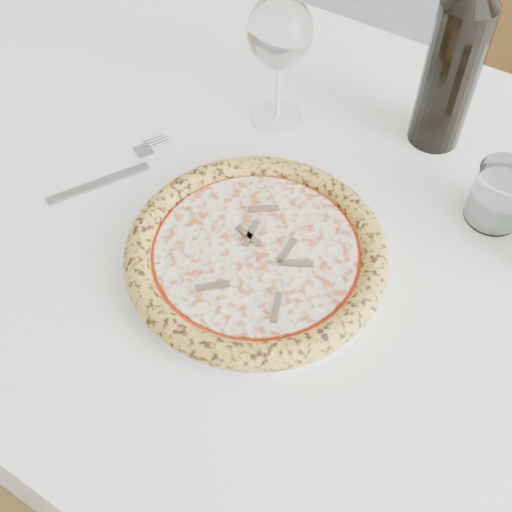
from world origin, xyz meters
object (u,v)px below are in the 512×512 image
Objects in this scene: plate at (256,262)px; pizza at (256,253)px; dining_table at (301,258)px; wine_bottle at (454,62)px; wine_glass at (280,34)px; tumbler at (498,198)px; chair_far at (487,82)px.

pizza is at bearing -163.78° from plate.
wine_bottle is at bearing 78.80° from dining_table.
wine_glass is (-0.15, 0.14, 0.23)m from dining_table.
wine_glass reaches higher than tumbler.
dining_table is 19.98× the size of tumbler.
wine_bottle is (0.05, 0.25, 0.21)m from dining_table.
plate is 0.37m from wine_bottle.
plate is 3.84× the size of tumbler.
tumbler is at bearing 40.86° from dining_table.
wine_bottle reaches higher than pizza.
tumbler is (0.19, 0.26, 0.03)m from plate.
pizza is (0.04, -0.83, 0.25)m from chair_far.
plate is 0.31m from wine_glass.
pizza is 1.05× the size of wine_bottle.
wine_glass is at bearing 138.56° from dining_table.
tumbler reaches higher than dining_table.
chair_far is 2.98× the size of plate.
pizza is at bearing -125.52° from tumbler.
wine_glass is (-0.15, 0.24, 0.13)m from plate.
chair_far is 0.86m from plate.
chair_far is at bearing 92.70° from plate.
tumbler is (0.19, 0.26, 0.01)m from pizza.
wine_bottle is at bearing -79.59° from chair_far.
tumbler is (0.34, 0.03, -0.11)m from wine_glass.
wine_glass reaches higher than dining_table.
pizza reaches higher than dining_table.
dining_table is 5.20× the size of plate.
chair_far reaches higher than dining_table.
dining_table is 0.74m from chair_far.
dining_table is 8.17× the size of wine_glass.
plate is at bearing -98.03° from wine_bottle.
wine_bottle reaches higher than wine_glass.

